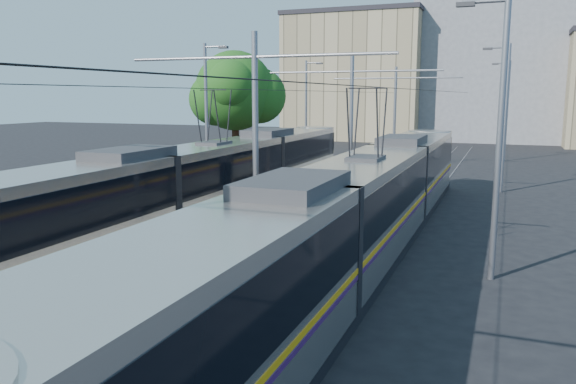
% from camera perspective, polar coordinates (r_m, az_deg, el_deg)
% --- Properties ---
extents(ground, '(160.00, 160.00, 0.00)m').
position_cam_1_polar(ground, '(12.81, -18.82, -15.11)').
color(ground, black).
rests_on(ground, ground).
extents(platform, '(4.00, 50.00, 0.30)m').
position_cam_1_polar(platform, '(27.37, 4.65, -1.05)').
color(platform, gray).
rests_on(platform, ground).
extents(tactile_strip_left, '(0.70, 50.00, 0.01)m').
position_cam_1_polar(tactile_strip_left, '(27.79, 1.79, -0.53)').
color(tactile_strip_left, gray).
rests_on(tactile_strip_left, platform).
extents(tactile_strip_right, '(0.70, 50.00, 0.01)m').
position_cam_1_polar(tactile_strip_right, '(26.97, 7.61, -0.93)').
color(tactile_strip_right, gray).
rests_on(tactile_strip_right, platform).
extents(rails, '(8.71, 70.00, 0.03)m').
position_cam_1_polar(rails, '(27.40, 4.65, -1.33)').
color(rails, gray).
rests_on(rails, ground).
extents(tram_left, '(2.43, 27.99, 5.50)m').
position_cam_1_polar(tram_left, '(23.66, -7.43, 1.02)').
color(tram_left, black).
rests_on(tram_left, ground).
extents(tram_right, '(2.43, 32.02, 5.50)m').
position_cam_1_polar(tram_right, '(18.00, 7.79, -1.28)').
color(tram_right, black).
rests_on(tram_right, ground).
extents(catenary, '(9.20, 70.00, 7.00)m').
position_cam_1_polar(catenary, '(24.19, 2.82, 7.98)').
color(catenary, gray).
rests_on(catenary, platform).
extents(street_lamps, '(15.18, 38.22, 8.00)m').
position_cam_1_polar(street_lamps, '(30.76, 6.93, 7.67)').
color(street_lamps, gray).
rests_on(street_lamps, ground).
extents(shelter, '(0.90, 1.12, 2.15)m').
position_cam_1_polar(shelter, '(25.90, 4.83, 1.19)').
color(shelter, black).
rests_on(shelter, platform).
extents(tree, '(5.57, 5.15, 8.09)m').
position_cam_1_polar(tree, '(36.47, -4.80, 10.06)').
color(tree, '#382314').
rests_on(tree, ground).
extents(building_left, '(16.32, 12.24, 15.04)m').
position_cam_1_polar(building_left, '(71.04, 7.11, 11.53)').
color(building_left, tan).
rests_on(building_left, ground).
extents(building_centre, '(18.36, 14.28, 17.64)m').
position_cam_1_polar(building_centre, '(72.86, 20.51, 11.98)').
color(building_centre, gray).
rests_on(building_centre, ground).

